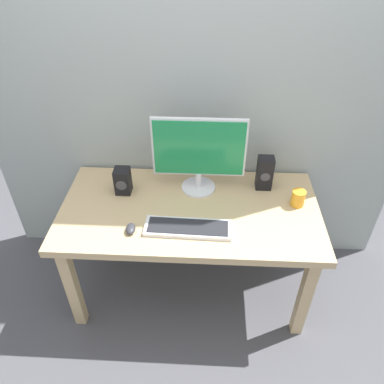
% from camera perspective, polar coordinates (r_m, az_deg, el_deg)
% --- Properties ---
extents(ground_plane, '(6.00, 6.00, 0.00)m').
position_cam_1_polar(ground_plane, '(2.75, -0.28, -13.99)').
color(ground_plane, '#4C4C51').
extents(wall_back, '(2.70, 0.04, 3.00)m').
position_cam_1_polar(wall_back, '(2.22, 0.23, 20.56)').
color(wall_back, '#9EA8A3').
rests_on(wall_back, ground_plane).
extents(desk, '(1.53, 0.78, 0.73)m').
position_cam_1_polar(desk, '(2.28, -0.33, -4.08)').
color(desk, tan).
rests_on(desk, ground_plane).
extents(monitor, '(0.56, 0.21, 0.48)m').
position_cam_1_polar(monitor, '(2.23, 1.07, 6.01)').
color(monitor, silver).
rests_on(monitor, desk).
extents(keyboard_primary, '(0.48, 0.17, 0.03)m').
position_cam_1_polar(keyboard_primary, '(2.07, -0.66, -5.49)').
color(keyboard_primary, silver).
rests_on(keyboard_primary, desk).
extents(mouse, '(0.06, 0.09, 0.04)m').
position_cam_1_polar(mouse, '(2.09, -9.32, -5.55)').
color(mouse, '#333338').
rests_on(mouse, desk).
extents(speaker_right, '(0.10, 0.09, 0.22)m').
position_cam_1_polar(speaker_right, '(2.36, 10.99, 2.86)').
color(speaker_right, black).
rests_on(speaker_right, desk).
extents(speaker_left, '(0.09, 0.10, 0.17)m').
position_cam_1_polar(speaker_left, '(2.33, -10.49, 1.68)').
color(speaker_left, black).
rests_on(speaker_left, desk).
extents(coffee_mug, '(0.08, 0.08, 0.10)m').
position_cam_1_polar(coffee_mug, '(2.30, 15.82, -0.89)').
color(coffee_mug, orange).
rests_on(coffee_mug, desk).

